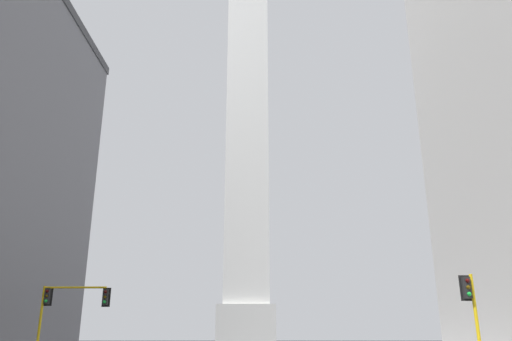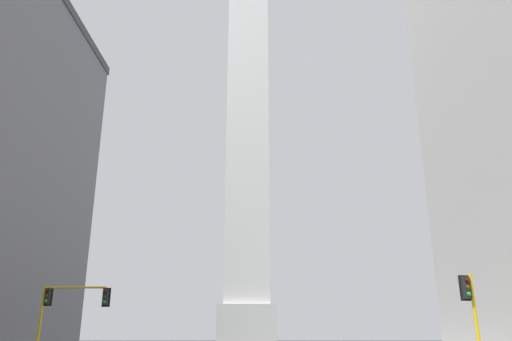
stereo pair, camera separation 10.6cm
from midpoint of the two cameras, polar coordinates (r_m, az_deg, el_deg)
The scene contains 3 objects.
obelisk at distance 77.97m, azimuth -0.95°, elevation 8.38°, with size 7.69×7.69×76.57m.
traffic_light_mid_left at distance 38.70m, azimuth -21.01°, elevation -14.05°, with size 4.92×0.50×5.18m.
traffic_light_mid_right at distance 28.91m, azimuth 23.35°, elevation -14.11°, with size 0.79×0.52×4.91m.
Camera 1 is at (2.43, -2.40, 1.85)m, focal length 35.00 mm.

